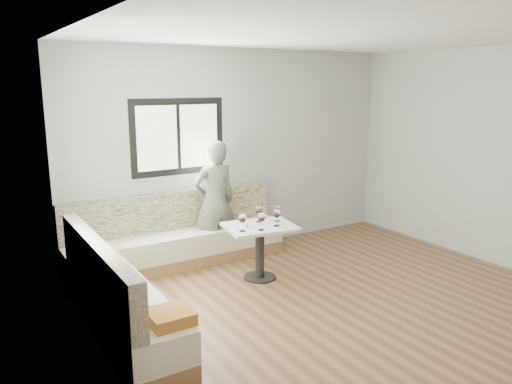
# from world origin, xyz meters

# --- Properties ---
(room) EXTENTS (5.01, 5.01, 2.81)m
(room) POSITION_xyz_m (-0.08, 0.08, 1.41)
(room) COLOR brown
(room) RESTS_ON ground
(banquette) EXTENTS (2.90, 2.80, 0.95)m
(banquette) POSITION_xyz_m (-1.59, 1.63, 0.33)
(banquette) COLOR olive
(banquette) RESTS_ON ground
(table) EXTENTS (0.91, 0.76, 0.67)m
(table) POSITION_xyz_m (-0.39, 1.31, 0.50)
(table) COLOR black
(table) RESTS_ON ground
(person) EXTENTS (0.59, 0.39, 1.61)m
(person) POSITION_xyz_m (-0.54, 2.19, 0.81)
(person) COLOR slate
(person) RESTS_ON ground
(olive_ramekin) EXTENTS (0.09, 0.09, 0.04)m
(olive_ramekin) POSITION_xyz_m (-0.58, 1.35, 0.69)
(olive_ramekin) COLOR white
(olive_ramekin) RESTS_ON table
(wine_glass_a) EXTENTS (0.10, 0.10, 0.22)m
(wine_glass_a) POSITION_xyz_m (-0.69, 1.21, 0.82)
(wine_glass_a) COLOR white
(wine_glass_a) RESTS_ON table
(wine_glass_b) EXTENTS (0.10, 0.10, 0.22)m
(wine_glass_b) POSITION_xyz_m (-0.48, 1.13, 0.82)
(wine_glass_b) COLOR white
(wine_glass_b) RESTS_ON table
(wine_glass_c) EXTENTS (0.10, 0.10, 0.22)m
(wine_glass_c) POSITION_xyz_m (-0.23, 1.18, 0.82)
(wine_glass_c) COLOR white
(wine_glass_c) RESTS_ON table
(wine_glass_d) EXTENTS (0.10, 0.10, 0.22)m
(wine_glass_d) POSITION_xyz_m (-0.32, 1.44, 0.82)
(wine_glass_d) COLOR white
(wine_glass_d) RESTS_ON table
(wine_glass_e) EXTENTS (0.10, 0.10, 0.22)m
(wine_glass_e) POSITION_xyz_m (-0.11, 1.35, 0.82)
(wine_glass_e) COLOR white
(wine_glass_e) RESTS_ON table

